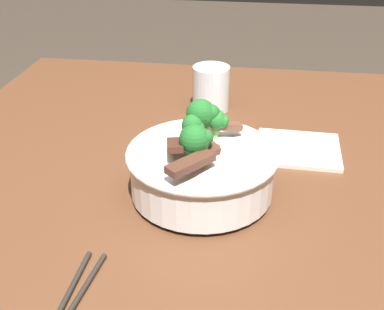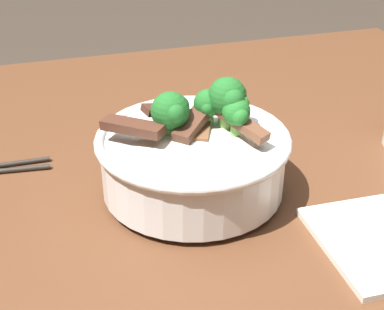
% 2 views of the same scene
% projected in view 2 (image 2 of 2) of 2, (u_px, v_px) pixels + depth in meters
% --- Properties ---
extents(dining_table, '(1.14, 1.08, 0.78)m').
position_uv_depth(dining_table, '(254.00, 264.00, 0.75)').
color(dining_table, '#56331E').
rests_on(dining_table, ground).
extents(rice_bowl, '(0.24, 0.24, 0.14)m').
position_uv_depth(rice_bowl, '(194.00, 153.00, 0.67)').
color(rice_bowl, white).
rests_on(rice_bowl, dining_table).
extents(folded_napkin, '(0.16, 0.14, 0.01)m').
position_uv_depth(folded_napkin, '(383.00, 241.00, 0.61)').
color(folded_napkin, silver).
rests_on(folded_napkin, dining_table).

